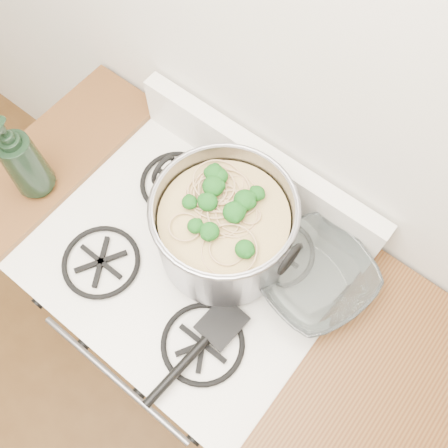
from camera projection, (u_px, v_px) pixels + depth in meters
gas_range at (197, 308)px, 1.72m from camera, size 0.76×0.66×0.92m
counter_left at (92, 223)px, 1.84m from camera, size 0.25×0.65×0.92m
stock_pot at (224, 229)px, 1.20m from camera, size 0.37×0.34×0.23m
spatula at (222, 322)px, 1.20m from camera, size 0.31×0.33×0.02m
glass_bowl at (312, 278)px, 1.24m from camera, size 0.14×0.14×0.03m
bottle at (20, 158)px, 1.25m from camera, size 0.14×0.14×0.28m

